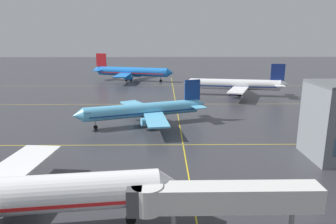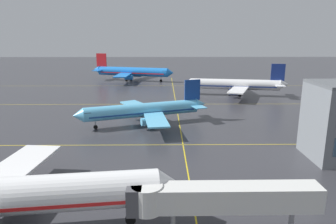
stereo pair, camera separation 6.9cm
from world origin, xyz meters
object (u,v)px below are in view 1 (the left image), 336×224
airliner_second_row (144,110)px  airliner_third_row (236,85)px  airliner_far_left_stand (131,72)px  jet_bridge (211,198)px

airliner_second_row → airliner_third_row: size_ratio=0.87×
airliner_third_row → airliner_far_left_stand: bearing=137.1°
airliner_third_row → airliner_far_left_stand: airliner_far_left_stand is taller
jet_bridge → airliner_third_row: bearing=75.5°
airliner_third_row → airliner_far_left_stand: 56.24m
airliner_second_row → airliner_third_row: airliner_third_row is taller
airliner_third_row → jet_bridge: bearing=-104.5°
airliner_second_row → airliner_far_left_stand: 76.33m
jet_bridge → airliner_far_left_stand: bearing=99.8°
airliner_far_left_stand → jet_bridge: bearing=-80.2°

